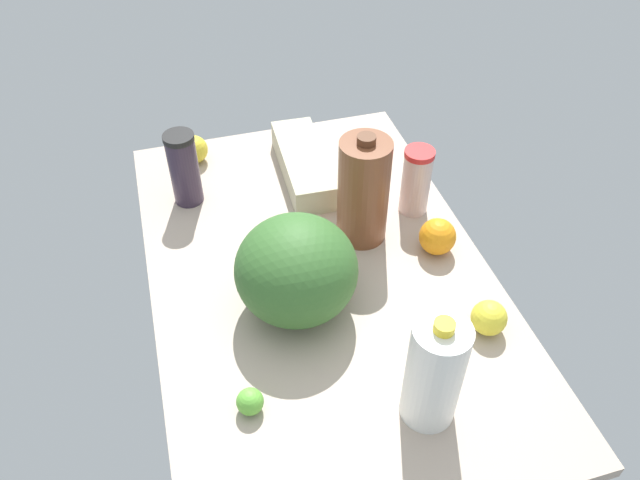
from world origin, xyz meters
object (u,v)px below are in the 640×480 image
(tumbler_cup, at_px, (416,181))
(lemon_near_front, at_px, (194,149))
(watermelon, at_px, (296,270))
(lemon_far_back, at_px, (489,318))
(milk_jug, at_px, (434,373))
(orange_loose, at_px, (437,237))
(shaker_bottle, at_px, (184,168))
(egg_carton, at_px, (304,164))
(chocolate_milk_jug, at_px, (363,191))
(lime_beside_bowl, at_px, (250,402))

(tumbler_cup, relative_size, lemon_near_front, 2.32)
(watermelon, relative_size, lemon_far_back, 3.43)
(milk_jug, bearing_deg, orange_loose, -25.79)
(milk_jug, relative_size, shaker_bottle, 1.29)
(tumbler_cup, bearing_deg, lemon_far_back, -179.77)
(tumbler_cup, relative_size, orange_loose, 2.08)
(egg_carton, bearing_deg, tumbler_cup, -130.57)
(egg_carton, distance_m, orange_loose, 0.43)
(milk_jug, distance_m, lemon_far_back, 0.26)
(lemon_near_front, bearing_deg, egg_carton, -117.94)
(lemon_far_back, bearing_deg, shaker_bottle, 42.23)
(chocolate_milk_jug, bearing_deg, lemon_far_back, -155.83)
(egg_carton, xyz_separation_m, milk_jug, (-0.76, -0.04, 0.08))
(egg_carton, xyz_separation_m, lemon_far_back, (-0.61, -0.23, 0.00))
(tumbler_cup, xyz_separation_m, lime_beside_bowl, (-0.45, 0.51, -0.06))
(milk_jug, xyz_separation_m, shaker_bottle, (0.74, 0.35, -0.02))
(shaker_bottle, relative_size, lemon_far_back, 2.66)
(tumbler_cup, bearing_deg, lemon_near_front, 54.57)
(orange_loose, bearing_deg, lemon_far_back, -178.66)
(tumbler_cup, bearing_deg, egg_carton, 47.15)
(watermelon, distance_m, lemon_far_back, 0.41)
(watermelon, bearing_deg, milk_jug, -151.94)
(milk_jug, bearing_deg, egg_carton, 2.71)
(egg_carton, height_order, lemon_far_back, lemon_far_back)
(chocolate_milk_jug, height_order, lemon_near_front, chocolate_milk_jug)
(milk_jug, bearing_deg, tumbler_cup, -19.53)
(watermelon, bearing_deg, orange_loose, -77.78)
(shaker_bottle, relative_size, orange_loose, 2.29)
(egg_carton, xyz_separation_m, lime_beside_bowl, (-0.67, 0.28, -0.01))
(milk_jug, bearing_deg, lemon_near_front, 18.92)
(orange_loose, bearing_deg, egg_carton, 31.57)
(shaker_bottle, distance_m, orange_loose, 0.64)
(chocolate_milk_jug, xyz_separation_m, egg_carton, (0.26, 0.07, -0.10))
(lemon_near_front, relative_size, orange_loose, 0.89)
(watermelon, distance_m, orange_loose, 0.37)
(milk_jug, relative_size, orange_loose, 2.96)
(milk_jug, distance_m, shaker_bottle, 0.82)
(tumbler_cup, bearing_deg, watermelon, 122.59)
(egg_carton, xyz_separation_m, watermelon, (-0.44, 0.13, 0.08))
(milk_jug, relative_size, watermelon, 1.00)
(egg_carton, height_order, watermelon, watermelon)
(lemon_near_front, height_order, orange_loose, orange_loose)
(egg_carton, relative_size, lime_beside_bowl, 6.47)
(orange_loose, bearing_deg, chocolate_milk_jug, 56.05)
(watermelon, bearing_deg, chocolate_milk_jug, -48.82)
(lemon_far_back, bearing_deg, egg_carton, 20.57)
(lemon_near_front, bearing_deg, lime_beside_bowl, 179.59)
(milk_jug, distance_m, watermelon, 0.36)
(lemon_near_front, bearing_deg, chocolate_milk_jug, -139.70)
(lemon_far_back, distance_m, lime_beside_bowl, 0.51)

